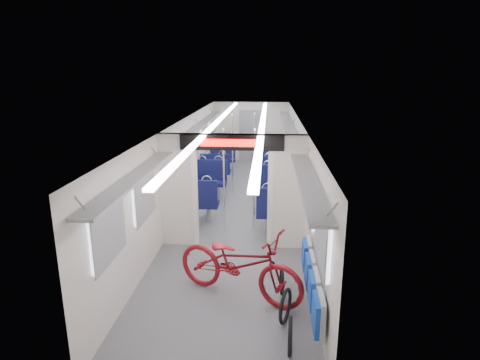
{
  "coord_description": "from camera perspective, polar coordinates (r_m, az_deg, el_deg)",
  "views": [
    {
      "loc": [
        0.7,
        -9.62,
        3.49
      ],
      "look_at": [
        0.1,
        -1.29,
        1.19
      ],
      "focal_mm": 30.0,
      "sensor_mm": 36.0,
      "label": 1
    }
  ],
  "objects": [
    {
      "name": "stanchion_near_left",
      "position": [
        8.75,
        -2.31,
        -0.11
      ],
      "size": [
        0.04,
        0.04,
        2.3
      ],
      "primitive_type": "cylinder",
      "color": "silver",
      "rests_on": "ground"
    },
    {
      "name": "bike_hoop_c",
      "position": [
        6.66,
        5.95,
        -14.27
      ],
      "size": [
        0.06,
        0.45,
        0.45
      ],
      "primitive_type": "torus",
      "rotation": [
        1.57,
        0.0,
        1.6
      ],
      "color": "black",
      "rests_on": "ground"
    },
    {
      "name": "stanchion_far_left",
      "position": [
        11.44,
        -1.06,
        3.6
      ],
      "size": [
        0.04,
        0.04,
        2.3
      ],
      "primitive_type": "cylinder",
      "color": "silver",
      "rests_on": "ground"
    },
    {
      "name": "bicycle",
      "position": [
        6.39,
        -0.12,
        -11.79
      ],
      "size": [
        2.28,
        1.57,
        1.14
      ],
      "primitive_type": "imported",
      "rotation": [
        0.0,
        0.0,
        1.15
      ],
      "color": "maroon",
      "rests_on": "ground"
    },
    {
      "name": "carriage",
      "position": [
        9.58,
        -0.15,
        3.43
      ],
      "size": [
        12.0,
        12.02,
        2.31
      ],
      "color": "#515456",
      "rests_on": "ground"
    },
    {
      "name": "stanchion_far_right",
      "position": [
        11.76,
        1.98,
        3.92
      ],
      "size": [
        0.04,
        0.04,
        2.3
      ],
      "primitive_type": "cylinder",
      "color": "silver",
      "rests_on": "ground"
    },
    {
      "name": "seat_bay_far_left",
      "position": [
        13.4,
        -2.99,
        2.71
      ],
      "size": [
        0.92,
        2.13,
        1.12
      ],
      "color": "#0D0F3A",
      "rests_on": "ground"
    },
    {
      "name": "seat_bay_far_right",
      "position": [
        13.2,
        5.04,
        2.39
      ],
      "size": [
        0.89,
        1.98,
        1.07
      ],
      "color": "#0D0F3A",
      "rests_on": "ground"
    },
    {
      "name": "bike_hoop_b",
      "position": [
        5.99,
        6.47,
        -17.6
      ],
      "size": [
        0.22,
        0.51,
        0.52
      ],
      "primitive_type": "torus",
      "rotation": [
        1.57,
        0.0,
        1.24
      ],
      "color": "black",
      "rests_on": "ground"
    },
    {
      "name": "seat_bay_near_right",
      "position": [
        9.78,
        5.32,
        -2.03
      ],
      "size": [
        0.96,
        2.29,
        1.17
      ],
      "color": "#0D0F3A",
      "rests_on": "ground"
    },
    {
      "name": "stanchion_near_right",
      "position": [
        8.72,
        1.99,
        -0.16
      ],
      "size": [
        0.05,
        0.05,
        2.3
      ],
      "primitive_type": "cylinder",
      "color": "silver",
      "rests_on": "ground"
    },
    {
      "name": "seat_bay_near_left",
      "position": [
        10.41,
        -5.08,
        -0.94
      ],
      "size": [
        0.95,
        2.27,
        1.16
      ],
      "color": "#0D0F3A",
      "rests_on": "ground"
    },
    {
      "name": "bike_hoop_a",
      "position": [
        5.46,
        7.12,
        -21.4
      ],
      "size": [
        0.08,
        0.5,
        0.5
      ],
      "primitive_type": "torus",
      "rotation": [
        1.57,
        0.0,
        1.51
      ],
      "color": "black",
      "rests_on": "ground"
    },
    {
      "name": "flip_bench",
      "position": [
        5.99,
        10.18,
        -13.93
      ],
      "size": [
        0.12,
        2.11,
        0.52
      ],
      "color": "gray",
      "rests_on": "carriage"
    }
  ]
}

